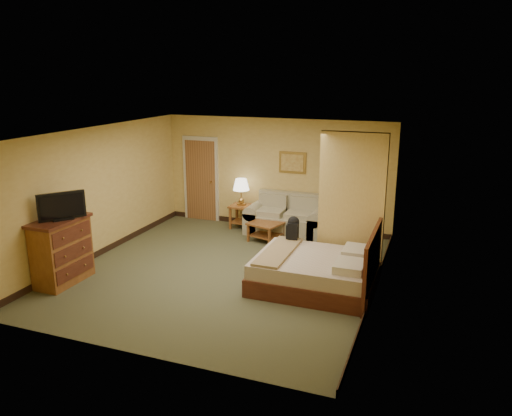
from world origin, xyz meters
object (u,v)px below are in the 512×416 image
at_px(loveseat, 286,221).
at_px(coffee_table, 266,227).
at_px(bed, 319,271).
at_px(dresser, 62,251).

bearing_deg(loveseat, coffee_table, -113.42).
xyz_separation_m(loveseat, bed, (1.41, -2.68, 0.01)).
bearing_deg(loveseat, dresser, -125.72).
relative_size(dresser, bed, 0.57).
relative_size(loveseat, coffee_table, 2.24).
bearing_deg(dresser, loveseat, 54.28).
bearing_deg(bed, coffee_table, 129.33).
bearing_deg(dresser, coffee_table, 52.33).
bearing_deg(dresser, bed, 17.28).
distance_m(loveseat, bed, 3.02).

